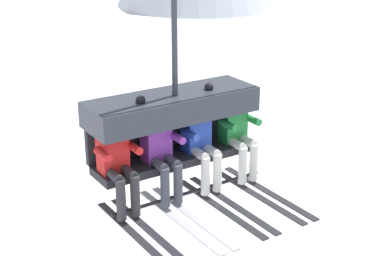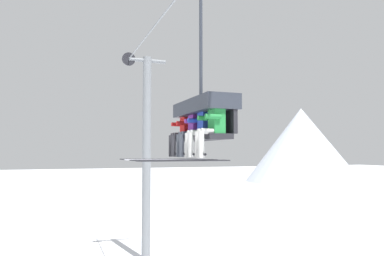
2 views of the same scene
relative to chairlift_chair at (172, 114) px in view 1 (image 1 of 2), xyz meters
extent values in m
cube|color=#232328|center=(0.00, -0.07, -0.55)|extent=(2.07, 0.48, 0.10)
cube|color=#232328|center=(0.00, 0.21, -0.27)|extent=(2.07, 0.08, 0.45)
cube|color=#2D333D|center=(0.00, -0.01, 0.10)|extent=(2.11, 0.68, 0.30)
cylinder|color=black|center=(0.00, -0.39, -0.88)|extent=(2.07, 0.04, 0.04)
cube|color=red|center=(-0.84, -0.09, -0.24)|extent=(0.32, 0.22, 0.52)
sphere|color=maroon|center=(-0.84, -0.09, 0.12)|extent=(0.22, 0.22, 0.22)
ellipsoid|color=black|center=(-0.84, -0.19, 0.12)|extent=(0.17, 0.04, 0.08)
cylinder|color=#2D2D33|center=(-0.93, -0.26, -0.46)|extent=(0.11, 0.34, 0.11)
cylinder|color=#2D2D33|center=(-0.76, -0.26, -0.46)|extent=(0.11, 0.34, 0.11)
cylinder|color=#2D2D33|center=(-0.93, -0.43, -0.70)|extent=(0.11, 0.11, 0.48)
cylinder|color=#2D2D33|center=(-0.76, -0.43, -0.70)|extent=(0.11, 0.11, 0.48)
cube|color=#232328|center=(-0.93, -0.73, -0.99)|extent=(0.09, 1.70, 0.02)
cube|color=#232328|center=(-0.76, -0.73, -0.99)|extent=(0.09, 1.70, 0.02)
cylinder|color=red|center=(-1.03, -0.24, -0.20)|extent=(0.09, 0.30, 0.09)
cylinder|color=red|center=(-0.66, -0.24, -0.20)|extent=(0.09, 0.30, 0.09)
cube|color=purple|center=(-0.28, -0.09, -0.24)|extent=(0.32, 0.22, 0.52)
sphere|color=silver|center=(-0.28, -0.09, 0.12)|extent=(0.22, 0.22, 0.22)
ellipsoid|color=black|center=(-0.28, -0.19, 0.12)|extent=(0.17, 0.04, 0.08)
cylinder|color=#3D424C|center=(-0.37, -0.26, -0.46)|extent=(0.11, 0.34, 0.11)
cylinder|color=#3D424C|center=(-0.19, -0.26, -0.46)|extent=(0.11, 0.34, 0.11)
cylinder|color=#3D424C|center=(-0.37, -0.43, -0.70)|extent=(0.11, 0.11, 0.48)
cylinder|color=#3D424C|center=(-0.19, -0.43, -0.70)|extent=(0.11, 0.11, 0.48)
cube|color=#B2B2BC|center=(-0.37, -0.73, -0.99)|extent=(0.09, 1.70, 0.02)
cube|color=#B2B2BC|center=(-0.19, -0.73, -0.99)|extent=(0.09, 1.70, 0.02)
cylinder|color=purple|center=(-0.47, -0.09, 0.11)|extent=(0.09, 0.09, 0.30)
sphere|color=black|center=(-0.47, -0.09, 0.28)|extent=(0.11, 0.11, 0.11)
cylinder|color=purple|center=(-0.09, -0.24, -0.20)|extent=(0.09, 0.30, 0.09)
cube|color=#2847B7|center=(0.28, -0.09, -0.24)|extent=(0.32, 0.22, 0.52)
sphere|color=maroon|center=(0.28, -0.09, 0.12)|extent=(0.22, 0.22, 0.22)
ellipsoid|color=black|center=(0.28, -0.19, 0.12)|extent=(0.17, 0.04, 0.08)
cylinder|color=silver|center=(0.19, -0.26, -0.46)|extent=(0.11, 0.34, 0.11)
cylinder|color=silver|center=(0.37, -0.26, -0.46)|extent=(0.11, 0.34, 0.11)
cylinder|color=silver|center=(0.19, -0.43, -0.70)|extent=(0.11, 0.11, 0.48)
cylinder|color=silver|center=(0.37, -0.43, -0.70)|extent=(0.11, 0.11, 0.48)
cube|color=#232328|center=(0.19, -0.73, -0.99)|extent=(0.09, 1.70, 0.02)
cube|color=#232328|center=(0.37, -0.73, -0.99)|extent=(0.09, 1.70, 0.02)
cylinder|color=#2847B7|center=(0.09, -0.24, -0.20)|extent=(0.09, 0.30, 0.09)
cylinder|color=#2847B7|center=(0.47, -0.09, 0.11)|extent=(0.09, 0.09, 0.30)
sphere|color=black|center=(0.47, -0.09, 0.28)|extent=(0.11, 0.11, 0.11)
cube|color=#23843D|center=(0.84, -0.09, -0.24)|extent=(0.32, 0.22, 0.52)
sphere|color=silver|center=(0.84, -0.09, 0.12)|extent=(0.22, 0.22, 0.22)
ellipsoid|color=black|center=(0.84, -0.19, 0.12)|extent=(0.17, 0.04, 0.08)
cylinder|color=silver|center=(0.76, -0.26, -0.46)|extent=(0.11, 0.34, 0.11)
cylinder|color=silver|center=(0.93, -0.26, -0.46)|extent=(0.11, 0.34, 0.11)
cylinder|color=silver|center=(0.76, -0.43, -0.70)|extent=(0.11, 0.11, 0.48)
cylinder|color=silver|center=(0.93, -0.43, -0.70)|extent=(0.11, 0.11, 0.48)
cube|color=#232328|center=(0.76, -0.73, -0.99)|extent=(0.09, 1.70, 0.02)
cube|color=#232328|center=(0.93, -0.73, -0.99)|extent=(0.09, 1.70, 0.02)
cylinder|color=#23843D|center=(0.66, -0.24, -0.20)|extent=(0.09, 0.30, 0.09)
cylinder|color=#23843D|center=(1.03, -0.24, -0.20)|extent=(0.09, 0.30, 0.09)
camera|label=1|loc=(-3.43, -5.69, 2.31)|focal=55.00mm
camera|label=2|loc=(7.17, -2.88, -0.84)|focal=35.00mm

